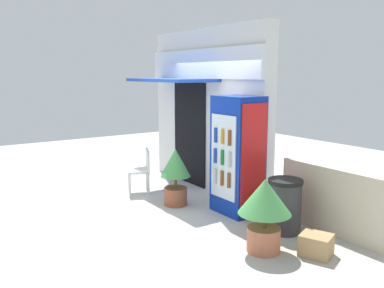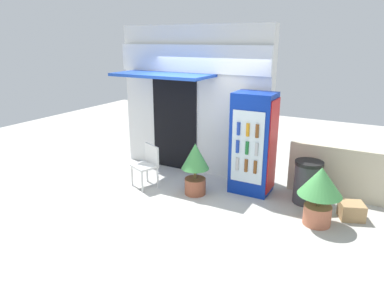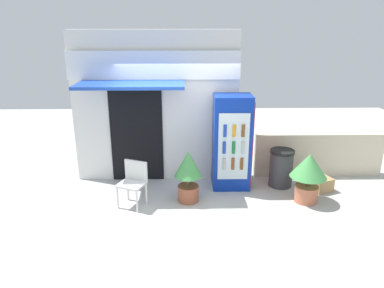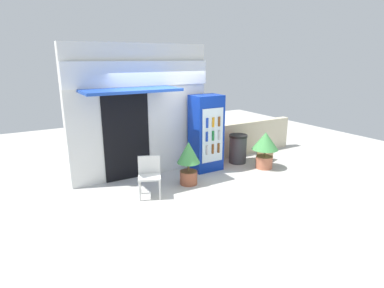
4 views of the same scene
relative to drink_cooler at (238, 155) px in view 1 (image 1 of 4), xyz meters
name	(u,v)px [view 1 (image 1 of 4)]	position (x,y,z in m)	size (l,w,h in m)	color
ground	(162,204)	(-1.08, -0.80, -0.97)	(16.00, 16.00, 0.00)	beige
storefront_building	(206,107)	(-1.58, 0.51, 0.65)	(3.44, 1.22, 3.14)	silver
drink_cooler	(238,155)	(0.00, 0.00, 0.00)	(0.77, 0.64, 1.93)	#0C2D9E
plastic_chair	(142,167)	(-1.91, -0.76, -0.47)	(0.58, 0.56, 0.84)	silver
potted_plant_near_shop	(176,172)	(-0.89, -0.64, -0.37)	(0.52, 0.52, 1.01)	#995138
potted_plant_curbside	(265,206)	(1.36, -0.71, -0.35)	(0.68, 0.68, 0.97)	#BC6B4C
trash_bin	(285,206)	(1.05, 0.01, -0.57)	(0.50, 0.50, 0.79)	#38383D
stone_boundary_wall	(368,211)	(2.01, 0.55, -0.48)	(2.83, 0.21, 0.97)	beige
cardboard_box	(316,245)	(1.83, -0.25, -0.83)	(0.37, 0.34, 0.28)	tan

